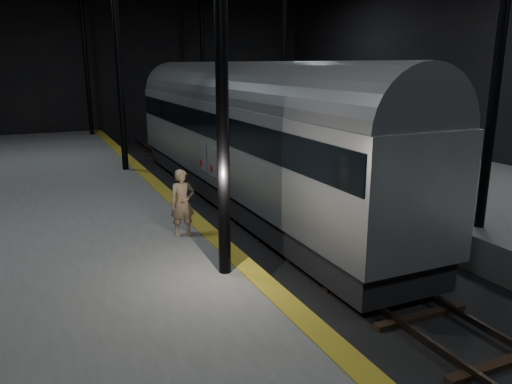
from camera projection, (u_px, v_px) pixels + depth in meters
ground at (291, 235)px, 16.21m from camera, size 44.00×44.00×0.00m
platform_left at (39, 257)px, 13.09m from camera, size 9.00×43.80×1.00m
platform_right at (464, 196)px, 19.08m from camera, size 9.00×43.80×1.00m
tactile_strip at (194, 218)px, 14.66m from camera, size 0.50×43.80×0.01m
track at (291, 233)px, 16.20m from camera, size 2.40×43.00×0.24m
train at (241, 129)px, 19.15m from camera, size 3.00×20.07×5.36m
woman at (183, 203)px, 13.02m from camera, size 0.69×0.49×1.78m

